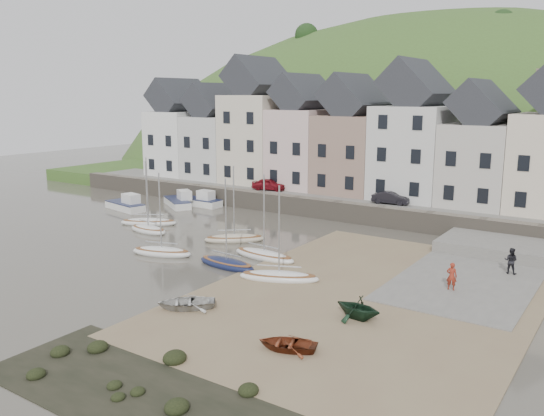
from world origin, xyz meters
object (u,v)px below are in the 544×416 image
Objects in this scene: sailboat_0 at (149,222)px; person_dark at (511,261)px; rowboat_white at (186,302)px; rowboat_green at (358,307)px; car_left at (269,184)px; car_right at (391,198)px; person_red at (452,276)px; rowboat_red at (288,344)px.

sailboat_0 reaches higher than person_dark.
person_dark is at bearing 99.68° from rowboat_white.
sailboat_0 is at bearing -169.03° from rowboat_white.
rowboat_white is at bearing -38.36° from sailboat_0.
rowboat_green is 31.65m from car_left.
car_right reaches higher than rowboat_white.
person_red is at bearing -153.66° from car_right.
sailboat_0 is 2.51× the size of rowboat_green.
car_right is (13.71, 0.00, -0.05)m from car_left.
sailboat_0 is 30.38m from person_dark.
person_red is at bearing -4.74° from sailboat_0.
car_right is at bearing 38.35° from sailboat_0.
person_dark reaches higher than rowboat_green.
car_right is at bearing -38.46° from person_dark.
car_left is (-20.38, 28.27, 1.87)m from rowboat_red.
rowboat_red is at bearing -156.42° from car_left.
rowboat_white is 15.68m from person_red.
car_left is 13.71m from car_right.
person_red is (11.20, 10.96, 0.57)m from rowboat_white.
car_right reaches higher than person_dark.
person_red is at bearing 68.72° from person_dark.
person_dark is (30.23, 2.96, 0.72)m from sailboat_0.
person_dark is (6.11, 17.42, 0.64)m from rowboat_red.
rowboat_green is at bearing 69.86° from person_dark.
sailboat_0 reaches higher than rowboat_red.
rowboat_white is at bearing 36.81° from person_red.
rowboat_red is at bearing -173.50° from car_right.
rowboat_red is (7.35, -1.18, -0.04)m from rowboat_white.
person_red is (2.73, 7.06, 0.24)m from rowboat_green.
rowboat_green is 13.30m from person_dark.
rowboat_white is at bearing 171.79° from car_right.
car_left is at bearing -163.00° from rowboat_red.
person_red is at bearing 164.27° from rowboat_green.
sailboat_0 is at bearing 7.47° from person_dark.
rowboat_green is at bearing 61.28° from person_red.
sailboat_0 is at bearing 152.63° from car_left.
person_red is at bearing 93.72° from rowboat_white.
rowboat_red is 1.63× the size of person_red.
person_dark reaches higher than rowboat_red.
rowboat_white is at bearing -117.93° from rowboat_red.
person_red reaches higher than rowboat_red.
car_left is (-13.03, 27.09, 1.83)m from rowboat_white.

